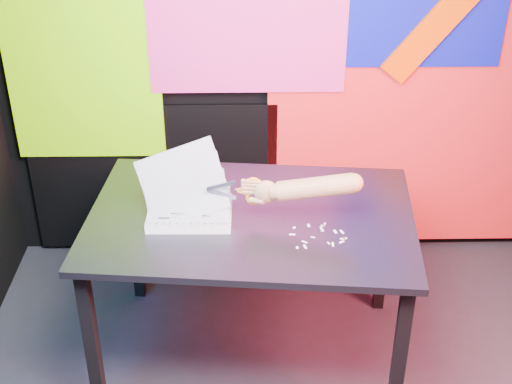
{
  "coord_description": "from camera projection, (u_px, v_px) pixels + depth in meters",
  "views": [
    {
      "loc": [
        -0.27,
        -1.84,
        2.31
      ],
      "look_at": [
        -0.22,
        0.61,
        0.87
      ],
      "focal_mm": 50.0,
      "sensor_mm": 36.0,
      "label": 1
    }
  ],
  "objects": [
    {
      "name": "scissors",
      "position": [
        250.0,
        191.0,
        2.82
      ],
      "size": [
        0.22,
        0.04,
        0.13
      ],
      "rotation": [
        0.0,
        0.0,
        -0.12
      ],
      "color": "#A2A5C1",
      "rests_on": "printout_stack"
    },
    {
      "name": "printout_stack",
      "position": [
        189.0,
        211.0,
        2.88
      ],
      "size": [
        0.39,
        0.25,
        0.33
      ],
      "rotation": [
        0.0,
        0.0,
        -0.02
      ],
      "color": "silver",
      "rests_on": "work_table"
    },
    {
      "name": "backdrop",
      "position": [
        310.0,
        89.0,
        3.53
      ],
      "size": [
        2.88,
        0.05,
        2.08
      ],
      "color": "red",
      "rests_on": "ground"
    },
    {
      "name": "room",
      "position": [
        337.0,
        155.0,
        2.07
      ],
      "size": [
        3.01,
        3.01,
        2.71
      ],
      "color": "#22212A",
      "rests_on": "ground"
    },
    {
      "name": "work_table",
      "position": [
        251.0,
        231.0,
        2.95
      ],
      "size": [
        1.41,
        1.01,
        0.75
      ],
      "rotation": [
        0.0,
        0.0,
        -0.1
      ],
      "color": "black",
      "rests_on": "ground"
    },
    {
      "name": "paper_clippings",
      "position": [
        322.0,
        235.0,
        2.78
      ],
      "size": [
        0.22,
        0.18,
        0.0
      ],
      "color": "silver",
      "rests_on": "work_table"
    },
    {
      "name": "hand_forearm",
      "position": [
        307.0,
        188.0,
        2.78
      ],
      "size": [
        0.46,
        0.12,
        0.15
      ],
      "rotation": [
        0.0,
        0.0,
        -0.12
      ],
      "color": "#B47F52",
      "rests_on": "work_table"
    }
  ]
}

